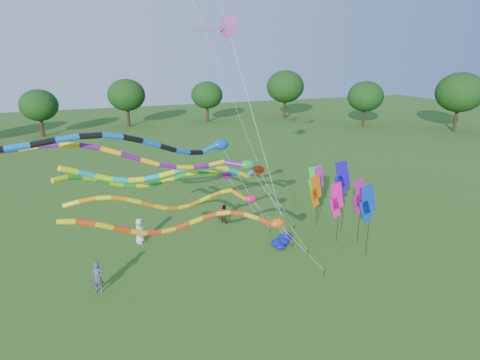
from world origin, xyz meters
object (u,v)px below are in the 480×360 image
object	(u,v)px
blue_nylon_heap	(286,240)
person_b	(98,278)
person_c	(224,213)
tube_kite_orange	(191,200)
tube_kite_red	(206,223)
person_a	(140,231)

from	to	relation	value
blue_nylon_heap	person_b	size ratio (longest dim) A/B	1.02
blue_nylon_heap	person_c	distance (m)	5.57
tube_kite_orange	person_c	size ratio (longest dim) A/B	8.52
tube_kite_orange	person_c	bearing A→B (deg)	50.45
tube_kite_orange	tube_kite_red	bearing A→B (deg)	-98.17
tube_kite_red	person_b	size ratio (longest dim) A/B	7.40
person_a	person_b	xyz separation A→B (m)	(-2.87, -5.19, 0.02)
tube_kite_red	tube_kite_orange	xyz separation A→B (m)	(0.02, 2.86, 0.18)
tube_kite_orange	person_b	distance (m)	6.41
person_b	blue_nylon_heap	bearing A→B (deg)	30.90
person_b	person_c	bearing A→B (deg)	57.98
blue_nylon_heap	tube_kite_red	bearing A→B (deg)	-146.22
tube_kite_orange	person_a	world-z (taller)	tube_kite_orange
tube_kite_orange	person_a	distance (m)	6.85
tube_kite_red	person_b	world-z (taller)	tube_kite_red
tube_kite_red	person_a	bearing A→B (deg)	105.04
tube_kite_red	person_b	distance (m)	6.93
tube_kite_orange	blue_nylon_heap	xyz separation A→B (m)	(6.80, 1.69, -4.35)
person_c	tube_kite_red	bearing A→B (deg)	121.77
tube_kite_orange	person_c	world-z (taller)	tube_kite_orange
tube_kite_red	tube_kite_orange	distance (m)	2.87
person_a	person_c	distance (m)	6.51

